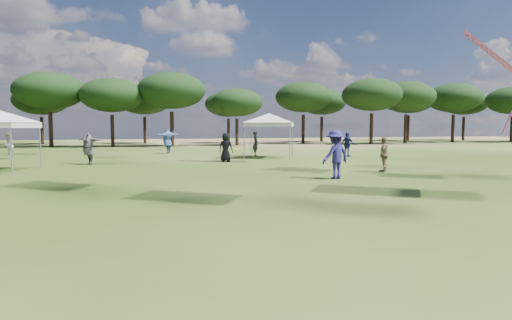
# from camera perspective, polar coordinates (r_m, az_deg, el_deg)

# --- Properties ---
(tree_line) EXTENTS (108.78, 17.63, 7.77)m
(tree_line) POSITION_cam_1_polar(r_m,az_deg,el_deg) (48.08, -12.60, 8.43)
(tree_line) COLOR black
(tree_line) RESTS_ON ground
(tent_right) EXTENTS (5.59, 5.59, 3.20)m
(tent_right) POSITION_cam_1_polar(r_m,az_deg,el_deg) (27.97, 1.79, 5.97)
(tent_right) COLOR gray
(tent_right) RESTS_ON ground
(festival_crowd) EXTENTS (29.31, 20.64, 1.91)m
(festival_crowd) POSITION_cam_1_polar(r_m,az_deg,el_deg) (24.12, -17.73, 1.46)
(festival_crowd) COLOR navy
(festival_crowd) RESTS_ON ground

